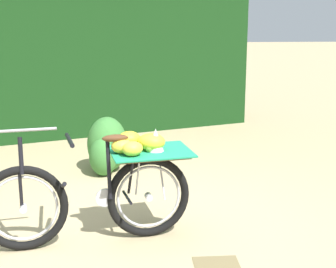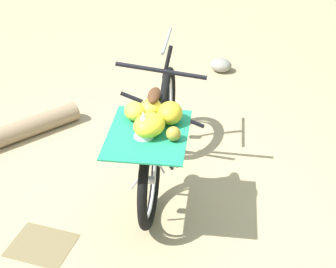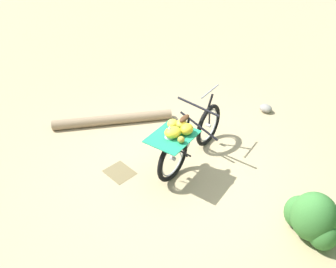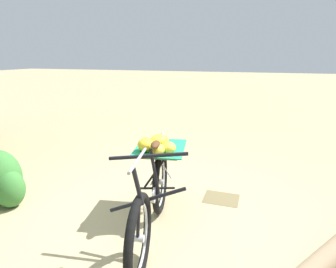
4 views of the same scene
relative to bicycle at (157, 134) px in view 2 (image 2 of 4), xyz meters
name	(u,v)px [view 2 (image 2 of 4)]	position (x,y,z in m)	size (l,w,h in m)	color
ground_plane	(169,199)	(0.14, -0.14, -0.50)	(60.00, 60.00, 0.00)	tan
bicycle	(157,134)	(0.00, 0.00, 0.00)	(0.81, 1.80, 1.03)	black
path_stone	(221,65)	(0.02, 2.24, -0.42)	(0.25, 0.21, 0.15)	gray
leaf_litter_patch	(42,245)	(-0.58, -0.90, -0.50)	(0.44, 0.36, 0.01)	olive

